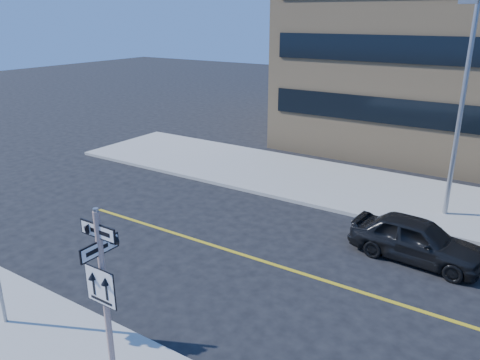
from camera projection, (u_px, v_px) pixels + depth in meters
The scene contains 4 objects.
ground at pixel (190, 329), 11.91m from camera, with size 120.00×120.00×0.00m, color black.
sign_pole at pixel (104, 292), 9.11m from camera, with size 0.92×0.92×4.06m.
parked_car_a at pixel (417, 239), 15.07m from camera, with size 4.21×1.69×1.43m, color black.
streetlight_a at pixel (462, 98), 16.74m from camera, with size 0.55×2.25×8.00m.
Camera 1 is at (6.52, -7.64, 7.54)m, focal length 35.00 mm.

